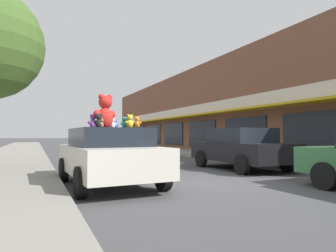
% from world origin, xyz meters
% --- Properties ---
extents(ground_plane, '(260.00, 260.00, 0.00)m').
position_xyz_m(ground_plane, '(0.00, 0.00, 0.00)').
color(ground_plane, '#424244').
extents(storefront_row, '(13.47, 41.46, 6.88)m').
position_xyz_m(storefront_row, '(13.55, 15.66, 3.44)').
color(storefront_row, brown).
rests_on(storefront_row, ground_plane).
extents(plush_art_car, '(2.24, 4.12, 1.48)m').
position_xyz_m(plush_art_car, '(-2.74, 0.54, 0.79)').
color(plush_art_car, beige).
rests_on(plush_art_car, ground_plane).
extents(teddy_bear_giant, '(0.70, 0.50, 0.92)m').
position_xyz_m(teddy_bear_giant, '(-2.78, 0.84, 1.92)').
color(teddy_bear_giant, red).
rests_on(teddy_bear_giant, plush_art_car).
extents(teddy_bear_green, '(0.19, 0.13, 0.25)m').
position_xyz_m(teddy_bear_green, '(-2.69, 1.50, 1.60)').
color(teddy_bear_green, green).
rests_on(teddy_bear_green, plush_art_car).
extents(teddy_bear_yellow, '(0.26, 0.16, 0.35)m').
position_xyz_m(teddy_bear_yellow, '(-2.30, 0.15, 1.65)').
color(teddy_bear_yellow, yellow).
rests_on(teddy_bear_yellow, plush_art_car).
extents(teddy_bear_white, '(0.24, 0.16, 0.32)m').
position_xyz_m(teddy_bear_white, '(-2.54, 1.02, 1.63)').
color(teddy_bear_white, white).
rests_on(teddy_bear_white, plush_art_car).
extents(teddy_bear_purple, '(0.29, 0.19, 0.38)m').
position_xyz_m(teddy_bear_purple, '(-3.09, 0.88, 1.66)').
color(teddy_bear_purple, purple).
rests_on(teddy_bear_purple, plush_art_car).
extents(teddy_bear_black, '(0.28, 0.23, 0.38)m').
position_xyz_m(teddy_bear_black, '(-3.01, 0.52, 1.66)').
color(teddy_bear_black, black).
rests_on(teddy_bear_black, plush_art_car).
extents(teddy_bear_brown, '(0.13, 0.16, 0.22)m').
position_xyz_m(teddy_bear_brown, '(-3.06, -0.12, 1.58)').
color(teddy_bear_brown, olive).
rests_on(teddy_bear_brown, plush_art_car).
extents(teddy_bear_teal, '(0.22, 0.16, 0.29)m').
position_xyz_m(teddy_bear_teal, '(-2.41, 0.29, 1.62)').
color(teddy_bear_teal, teal).
rests_on(teddy_bear_teal, plush_art_car).
extents(teddy_bear_blue, '(0.16, 0.15, 0.23)m').
position_xyz_m(teddy_bear_blue, '(-2.40, 1.21, 1.59)').
color(teddy_bear_blue, blue).
rests_on(teddy_bear_blue, plush_art_car).
extents(teddy_bear_orange, '(0.20, 0.19, 0.29)m').
position_xyz_m(teddy_bear_orange, '(-2.19, -0.11, 1.62)').
color(teddy_bear_orange, orange).
rests_on(teddy_bear_orange, plush_art_car).
extents(parked_car_far_center, '(2.18, 4.26, 1.56)m').
position_xyz_m(parked_car_far_center, '(2.74, 2.22, 0.82)').
color(parked_car_far_center, black).
rests_on(parked_car_far_center, ground_plane).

